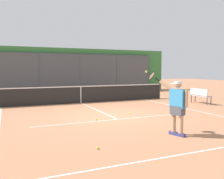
# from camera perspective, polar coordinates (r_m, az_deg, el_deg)

# --- Properties ---
(ground_plane) EXTENTS (60.00, 60.00, 0.00)m
(ground_plane) POSITION_cam_1_polar(r_m,az_deg,el_deg) (10.11, -0.47, -6.14)
(ground_plane) COLOR #B27551
(court_line_markings) EXTENTS (8.30, 9.09, 0.01)m
(court_line_markings) POSITION_cam_1_polar(r_m,az_deg,el_deg) (9.11, 2.30, -7.33)
(court_line_markings) COLOR white
(court_line_markings) RESTS_ON ground
(fence_backdrop) EXTENTS (18.74, 1.37, 3.55)m
(fence_backdrop) POSITION_cam_1_polar(r_m,az_deg,el_deg) (19.82, -12.26, 4.21)
(fence_backdrop) COLOR #474C51
(fence_backdrop) RESTS_ON ground
(tennis_net) EXTENTS (10.66, 0.09, 1.07)m
(tennis_net) POSITION_cam_1_polar(r_m,az_deg,el_deg) (13.97, -7.26, -1.10)
(tennis_net) COLOR #2D2D2D
(tennis_net) RESTS_ON ground
(tennis_player) EXTENTS (0.75, 1.22, 1.87)m
(tennis_player) POSITION_cam_1_polar(r_m,az_deg,el_deg) (7.27, 14.84, -3.30)
(tennis_player) COLOR navy
(tennis_player) RESTS_ON ground
(tennis_ball_near_net) EXTENTS (0.07, 0.07, 0.07)m
(tennis_ball_near_net) POSITION_cam_1_polar(r_m,az_deg,el_deg) (10.59, 4.11, -5.47)
(tennis_ball_near_net) COLOR #D6E042
(tennis_ball_near_net) RESTS_ON ground
(tennis_ball_by_sideline) EXTENTS (0.07, 0.07, 0.07)m
(tennis_ball_by_sideline) POSITION_cam_1_polar(r_m,az_deg,el_deg) (9.27, -3.70, -6.93)
(tennis_ball_by_sideline) COLOR #C1D138
(tennis_ball_by_sideline) RESTS_ON ground
(tennis_ball_mid_court) EXTENTS (0.07, 0.07, 0.07)m
(tennis_ball_mid_court) POSITION_cam_1_polar(r_m,az_deg,el_deg) (6.04, -3.35, -13.36)
(tennis_ball_mid_court) COLOR #C1D138
(tennis_ball_mid_court) RESTS_ON ground
(courtside_bench) EXTENTS (0.40, 1.30, 0.84)m
(courtside_bench) POSITION_cam_1_polar(r_m,az_deg,el_deg) (14.42, 19.75, -1.09)
(courtside_bench) COLOR #B7B7BC
(courtside_bench) RESTS_ON ground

